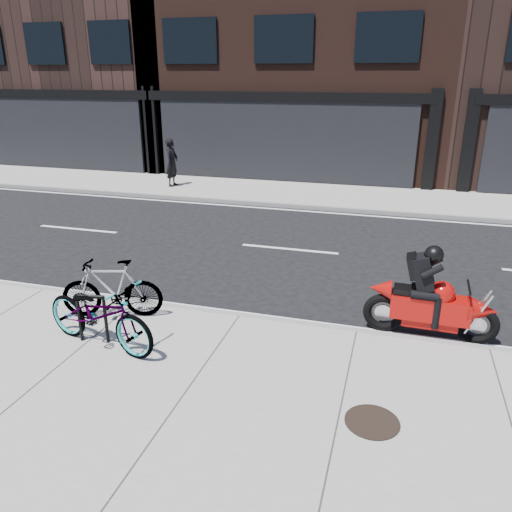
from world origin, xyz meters
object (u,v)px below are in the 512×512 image
(bicycle_rear, at_px, (112,289))
(pedestrian, at_px, (172,162))
(bike_rack, at_px, (92,314))
(bicycle_front, at_px, (99,314))
(motorcycle, at_px, (437,302))
(manhole_cover, at_px, (372,422))

(bicycle_rear, relative_size, pedestrian, 0.99)
(bike_rack, relative_size, bicycle_front, 0.38)
(bicycle_front, bearing_deg, bicycle_rear, 33.85)
(bike_rack, distance_m, bicycle_rear, 0.86)
(bicycle_front, bearing_deg, bike_rack, 77.54)
(bicycle_front, xyz_separation_m, motorcycle, (4.90, 1.93, -0.03))
(motorcycle, bearing_deg, bicycle_front, -156.73)
(pedestrian, bearing_deg, bike_rack, -159.80)
(manhole_cover, bearing_deg, motorcycle, 72.90)
(pedestrian, distance_m, manhole_cover, 14.17)
(motorcycle, bearing_deg, bicycle_rear, -167.48)
(bike_rack, height_order, pedestrian, pedestrian)
(bicycle_front, xyz_separation_m, bicycle_rear, (-0.36, 0.93, -0.02))
(motorcycle, distance_m, pedestrian, 12.64)
(bicycle_rear, bearing_deg, pedestrian, -176.53)
(motorcycle, distance_m, manhole_cover, 2.78)
(motorcycle, relative_size, manhole_cover, 3.21)
(pedestrian, height_order, manhole_cover, pedestrian)
(bicycle_front, bearing_deg, motorcycle, -55.94)
(bicycle_rear, xyz_separation_m, manhole_cover, (4.46, -1.61, -0.51))
(bicycle_front, xyz_separation_m, manhole_cover, (4.10, -0.68, -0.53))
(bicycle_front, relative_size, pedestrian, 1.19)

